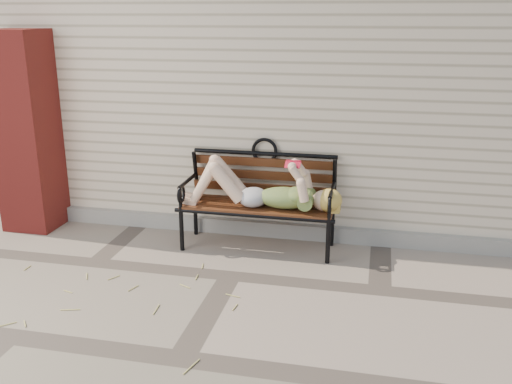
# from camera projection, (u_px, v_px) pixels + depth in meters

# --- Properties ---
(ground) EXTENTS (80.00, 80.00, 0.00)m
(ground) POSITION_uv_depth(u_px,v_px,m) (230.00, 276.00, 4.86)
(ground) COLOR gray
(ground) RESTS_ON ground
(house_wall) EXTENTS (8.00, 4.00, 3.00)m
(house_wall) POSITION_uv_depth(u_px,v_px,m) (289.00, 66.00, 7.21)
(house_wall) COLOR beige
(house_wall) RESTS_ON ground
(foundation_strip) EXTENTS (8.00, 0.10, 0.15)m
(foundation_strip) POSITION_uv_depth(u_px,v_px,m) (255.00, 228.00, 5.74)
(foundation_strip) COLOR gray
(foundation_strip) RESTS_ON ground
(brick_pillar) EXTENTS (0.50, 0.50, 2.00)m
(brick_pillar) POSITION_uv_depth(u_px,v_px,m) (27.00, 132.00, 5.73)
(brick_pillar) COLOR maroon
(brick_pillar) RESTS_ON ground
(garden_bench) EXTENTS (1.55, 0.62, 1.01)m
(garden_bench) POSITION_uv_depth(u_px,v_px,m) (260.00, 188.00, 5.37)
(garden_bench) COLOR black
(garden_bench) RESTS_ON ground
(reading_woman) EXTENTS (1.47, 0.33, 0.46)m
(reading_woman) POSITION_uv_depth(u_px,v_px,m) (258.00, 189.00, 5.24)
(reading_woman) COLOR #093641
(reading_woman) RESTS_ON ground
(straw_scatter) EXTENTS (2.87, 1.58, 0.01)m
(straw_scatter) POSITION_uv_depth(u_px,v_px,m) (110.00, 280.00, 4.78)
(straw_scatter) COLOR tan
(straw_scatter) RESTS_ON ground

